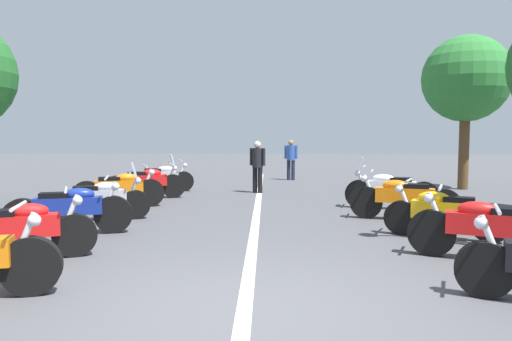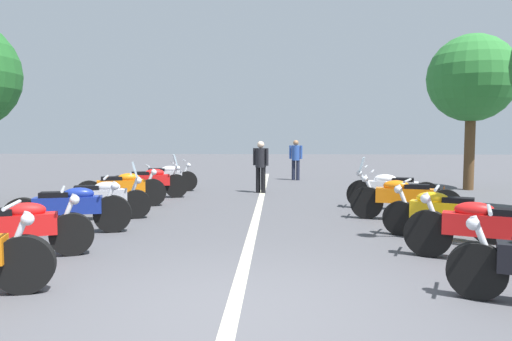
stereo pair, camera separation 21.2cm
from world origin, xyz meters
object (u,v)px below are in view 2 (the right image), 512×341
(traffic_cone_1, at_px, (444,199))
(bystander_1, at_px, (261,163))
(motorcycle_left_row_2, at_px, (69,208))
(motorcycle_left_row_5, at_px, (149,181))
(motorcycle_left_row_3, at_px, (100,198))
(motorcycle_left_row_4, at_px, (122,188))
(motorcycle_right_row_1, at_px, (487,229))
(bystander_0, at_px, (296,157))
(motorcycle_right_row_4, at_px, (392,189))
(roadside_tree_2, at_px, (472,79))
(motorcycle_left_row_6, at_px, (164,177))
(motorcycle_right_row_2, at_px, (442,213))
(motorcycle_right_row_3, at_px, (404,198))
(motorcycle_left_row_1, at_px, (14,228))

(traffic_cone_1, relative_size, bystander_1, 0.39)
(motorcycle_left_row_2, distance_m, motorcycle_left_row_5, 4.71)
(motorcycle_left_row_3, distance_m, motorcycle_left_row_4, 1.69)
(motorcycle_right_row_1, relative_size, traffic_cone_1, 3.41)
(bystander_0, bearing_deg, motorcycle_left_row_3, -8.61)
(motorcycle_right_row_4, distance_m, bystander_1, 4.47)
(bystander_1, height_order, roadside_tree_2, roadside_tree_2)
(motorcycle_left_row_4, bearing_deg, motorcycle_left_row_6, 63.04)
(motorcycle_left_row_3, xyz_separation_m, motorcycle_right_row_1, (-2.95, -6.49, 0.01))
(bystander_0, distance_m, roadside_tree_2, 6.76)
(traffic_cone_1, bearing_deg, motorcycle_left_row_2, 109.97)
(motorcycle_right_row_2, bearing_deg, motorcycle_right_row_3, -59.24)
(motorcycle_left_row_5, bearing_deg, motorcycle_right_row_4, -33.93)
(motorcycle_left_row_5, bearing_deg, motorcycle_left_row_3, -110.60)
(motorcycle_left_row_1, height_order, motorcycle_left_row_6, motorcycle_left_row_6)
(motorcycle_left_row_3, bearing_deg, motorcycle_right_row_1, -42.87)
(motorcycle_right_row_2, bearing_deg, motorcycle_right_row_1, 119.17)
(motorcycle_left_row_5, distance_m, motorcycle_right_row_3, 6.87)
(motorcycle_right_row_3, xyz_separation_m, roadside_tree_2, (5.66, -3.57, 3.06))
(motorcycle_left_row_3, bearing_deg, roadside_tree_2, 12.46)
(motorcycle_right_row_3, height_order, roadside_tree_2, roadside_tree_2)
(motorcycle_right_row_2, bearing_deg, motorcycle_right_row_4, -63.50)
(motorcycle_right_row_2, relative_size, motorcycle_right_row_4, 0.89)
(bystander_1, xyz_separation_m, roadside_tree_2, (1.12, -6.66, 2.62))
(motorcycle_right_row_1, bearing_deg, motorcycle_right_row_2, -63.43)
(motorcycle_left_row_6, xyz_separation_m, traffic_cone_1, (-3.57, -7.27, -0.16))
(motorcycle_left_row_2, bearing_deg, bystander_1, 47.79)
(motorcycle_right_row_4, bearing_deg, motorcycle_left_row_1, 52.88)
(motorcycle_left_row_1, xyz_separation_m, motorcycle_left_row_4, (4.79, 0.08, 0.02))
(traffic_cone_1, height_order, roadside_tree_2, roadside_tree_2)
(motorcycle_left_row_5, relative_size, motorcycle_right_row_2, 1.14)
(motorcycle_left_row_5, height_order, bystander_1, bystander_1)
(motorcycle_left_row_5, height_order, traffic_cone_1, motorcycle_left_row_5)
(motorcycle_left_row_4, xyz_separation_m, motorcycle_left_row_6, (3.22, -0.25, -0.02))
(motorcycle_left_row_5, height_order, motorcycle_right_row_3, motorcycle_left_row_5)
(motorcycle_left_row_1, xyz_separation_m, motorcycle_left_row_2, (1.73, -0.01, 0.01))
(motorcycle_left_row_4, height_order, motorcycle_right_row_1, motorcycle_left_row_4)
(motorcycle_left_row_1, bearing_deg, motorcycle_right_row_2, -8.65)
(motorcycle_left_row_2, xyz_separation_m, bystander_1, (6.12, -3.16, 0.45))
(motorcycle_left_row_4, distance_m, bystander_0, 8.53)
(motorcycle_right_row_1, bearing_deg, bystander_1, -43.81)
(motorcycle_right_row_2, bearing_deg, bystander_0, -53.78)
(motorcycle_right_row_1, bearing_deg, motorcycle_left_row_3, -1.75)
(motorcycle_right_row_2, height_order, bystander_1, bystander_1)
(motorcycle_left_row_3, distance_m, motorcycle_left_row_6, 4.90)
(motorcycle_right_row_2, distance_m, bystander_0, 10.64)
(motorcycle_left_row_4, bearing_deg, motorcycle_left_row_3, -108.79)
(motorcycle_right_row_2, bearing_deg, roadside_tree_2, -89.53)
(motorcycle_left_row_5, xyz_separation_m, roadside_tree_2, (2.54, -9.69, 3.06))
(motorcycle_right_row_2, distance_m, bystander_1, 7.07)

